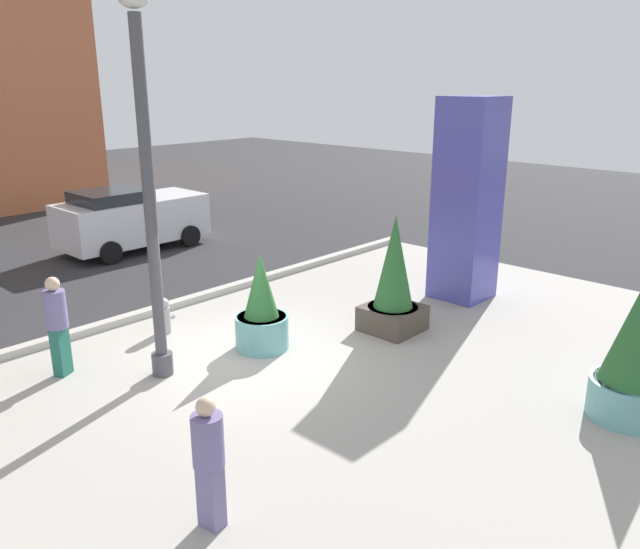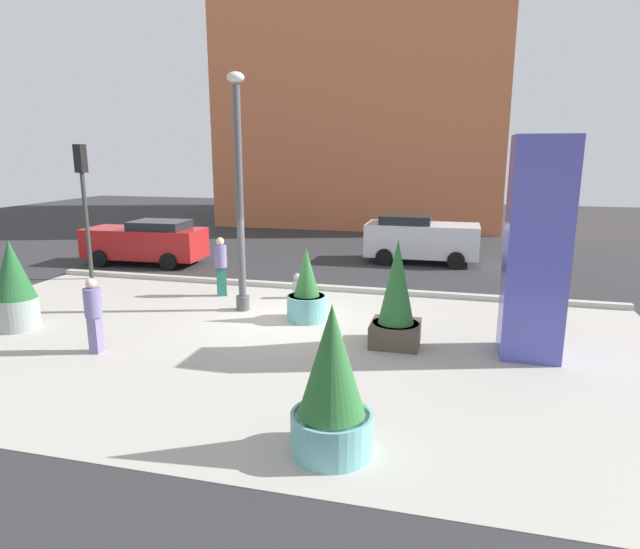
{
  "view_description": "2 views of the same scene",
  "coord_description": "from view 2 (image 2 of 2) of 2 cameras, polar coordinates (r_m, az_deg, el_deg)",
  "views": [
    {
      "loc": [
        -6.76,
        -8.34,
        4.92
      ],
      "look_at": [
        1.77,
        -0.38,
        1.3
      ],
      "focal_mm": 35.65,
      "sensor_mm": 36.0,
      "label": 1
    },
    {
      "loc": [
        4.22,
        -12.73,
        4.22
      ],
      "look_at": [
        1.12,
        -0.58,
        1.37
      ],
      "focal_mm": 30.35,
      "sensor_mm": 36.0,
      "label": 2
    }
  ],
  "objects": [
    {
      "name": "curb_strip",
      "position": [
        16.92,
        -0.59,
        -1.34
      ],
      "size": [
        18.0,
        0.24,
        0.16
      ],
      "primitive_type": "cube",
      "color": "#B7B2A8",
      "rests_on": "ground_plane"
    },
    {
      "name": "potted_plant_by_pillar",
      "position": [
        13.72,
        -1.43,
        -1.89
      ],
      "size": [
        1.0,
        1.0,
        1.87
      ],
      "color": "#6BB2B2",
      "rests_on": "ground_plane"
    },
    {
      "name": "highrise_across_street",
      "position": [
        36.49,
        5.55,
        22.81
      ],
      "size": [
        15.79,
        13.68,
        21.16
      ],
      "primitive_type": "cube",
      "color": "#C66B42",
      "rests_on": "ground_plane"
    },
    {
      "name": "car_far_lane",
      "position": [
        21.32,
        10.54,
        3.78
      ],
      "size": [
        4.27,
        2.11,
        1.84
      ],
      "color": "silver",
      "rests_on": "ground_plane"
    },
    {
      "name": "pedestrian_by_curb",
      "position": [
        16.25,
        -10.41,
        1.15
      ],
      "size": [
        0.48,
        0.48,
        1.77
      ],
      "color": "#236656",
      "rests_on": "ground_plane"
    },
    {
      "name": "lamp_post",
      "position": [
        14.36,
        -8.48,
        7.81
      ],
      "size": [
        0.44,
        0.44,
        6.16
      ],
      "color": "#4C4C51",
      "rests_on": "ground_plane"
    },
    {
      "name": "potted_plant_curbside",
      "position": [
        7.71,
        1.25,
        -11.86
      ],
      "size": [
        1.17,
        1.17,
        2.22
      ],
      "color": "#6BB2B2",
      "rests_on": "ground_plane"
    },
    {
      "name": "pedestrian_on_sidewalk",
      "position": [
        12.43,
        -22.77,
        -3.65
      ],
      "size": [
        0.4,
        0.4,
        1.64
      ],
      "color": "slate",
      "rests_on": "ground_plane"
    },
    {
      "name": "car_curb_west",
      "position": [
        21.68,
        -17.85,
        3.32
      ],
      "size": [
        4.57,
        2.12,
        1.68
      ],
      "color": "red",
      "rests_on": "ground_plane"
    },
    {
      "name": "ground_plane",
      "position": [
        17.76,
        0.14,
        -0.92
      ],
      "size": [
        60.0,
        60.0,
        0.0
      ],
      "primitive_type": "plane",
      "color": "#2D2D30"
    },
    {
      "name": "plaza_pavement",
      "position": [
        12.28,
        -6.78,
        -7.37
      ],
      "size": [
        18.0,
        10.0,
        0.02
      ],
      "primitive_type": "cube",
      "color": "#ADA89E",
      "rests_on": "ground_plane"
    },
    {
      "name": "potted_plant_near_left",
      "position": [
        14.9,
        -29.57,
        -1.1
      ],
      "size": [
        1.01,
        1.01,
        2.19
      ],
      "color": "gray",
      "rests_on": "ground_plane"
    },
    {
      "name": "potted_plant_near_right",
      "position": [
        12.0,
        8.06,
        -2.68
      ],
      "size": [
        1.08,
        1.08,
        2.39
      ],
      "color": "#4C4238",
      "rests_on": "ground_plane"
    },
    {
      "name": "fire_hydrant",
      "position": [
        15.88,
        -2.39,
        -1.22
      ],
      "size": [
        0.36,
        0.26,
        0.75
      ],
      "color": "#99999E",
      "rests_on": "ground_plane"
    },
    {
      "name": "traffic_light_far_side",
      "position": [
        19.49,
        -23.67,
        8.24
      ],
      "size": [
        0.28,
        0.42,
        4.45
      ],
      "color": "#333833",
      "rests_on": "ground_plane"
    },
    {
      "name": "art_pillar_blue",
      "position": [
        11.86,
        21.81,
        2.46
      ],
      "size": [
        1.19,
        1.19,
        4.55
      ],
      "primitive_type": "cube",
      "color": "#4C4CAD",
      "rests_on": "ground_plane"
    }
  ]
}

